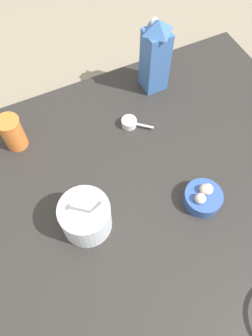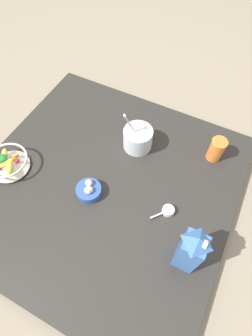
# 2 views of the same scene
# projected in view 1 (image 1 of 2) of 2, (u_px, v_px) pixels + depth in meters

# --- Properties ---
(ground_plane) EXTENTS (6.00, 6.00, 0.00)m
(ground_plane) POSITION_uv_depth(u_px,v_px,m) (172.00, 207.00, 0.99)
(ground_plane) COLOR gray
(countertop) EXTENTS (1.12, 1.12, 0.05)m
(countertop) POSITION_uv_depth(u_px,v_px,m) (173.00, 204.00, 0.97)
(countertop) COLOR #2D2B28
(countertop) RESTS_ON ground_plane
(milk_carton) EXTENTS (0.08, 0.08, 0.27)m
(milk_carton) POSITION_uv_depth(u_px,v_px,m) (155.00, 56.00, 1.06)
(milk_carton) COLOR #3D6BB2
(milk_carton) RESTS_ON countertop
(yogurt_tub) EXTENTS (0.14, 0.14, 0.23)m
(yogurt_tub) POSITION_uv_depth(u_px,v_px,m) (85.00, 216.00, 0.87)
(yogurt_tub) COLOR silver
(yogurt_tub) RESTS_ON countertop
(drinking_cup) EXTENTS (0.07, 0.07, 0.12)m
(drinking_cup) POSITION_uv_depth(u_px,v_px,m) (12.00, 132.00, 1.00)
(drinking_cup) COLOR orange
(drinking_cup) RESTS_ON countertop
(measuring_scoop) EXTENTS (0.09, 0.08, 0.03)m
(measuring_scoop) POSITION_uv_depth(u_px,v_px,m) (130.00, 123.00, 1.08)
(measuring_scoop) COLOR white
(measuring_scoop) RESTS_ON countertop
(garlic_bowl) EXTENTS (0.11, 0.11, 0.07)m
(garlic_bowl) POSITION_uv_depth(u_px,v_px,m) (203.00, 197.00, 0.93)
(garlic_bowl) COLOR #3356A3
(garlic_bowl) RESTS_ON countertop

